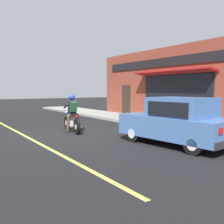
% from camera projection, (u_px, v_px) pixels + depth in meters
% --- Properties ---
extents(ground_plane, '(80.00, 80.00, 0.00)m').
position_uv_depth(ground_plane, '(70.00, 133.00, 11.01)').
color(ground_plane, black).
extents(sidewalk_curb, '(2.60, 22.00, 0.14)m').
position_uv_depth(sidewalk_curb, '(123.00, 118.00, 16.22)').
color(sidewalk_curb, gray).
rests_on(sidewalk_curb, ground).
extents(lane_stripe, '(0.12, 19.80, 0.01)m').
position_uv_depth(lane_stripe, '(9.00, 128.00, 12.49)').
color(lane_stripe, '#D1C64C').
rests_on(lane_stripe, ground).
extents(storefront_building, '(1.25, 11.07, 4.20)m').
position_uv_depth(storefront_building, '(161.00, 84.00, 15.48)').
color(storefront_building, brown).
rests_on(storefront_building, ground).
extents(motorcycle_with_rider, '(0.63, 2.01, 1.62)m').
position_uv_depth(motorcycle_with_rider, '(72.00, 116.00, 11.16)').
color(motorcycle_with_rider, black).
rests_on(motorcycle_with_rider, ground).
extents(car_hatchback, '(2.00, 3.92, 1.57)m').
position_uv_depth(car_hatchback, '(176.00, 122.00, 8.55)').
color(car_hatchback, black).
rests_on(car_hatchback, ground).
extents(fire_hydrant, '(0.36, 0.24, 0.88)m').
position_uv_depth(fire_hydrant, '(172.00, 114.00, 13.41)').
color(fire_hydrant, red).
rests_on(fire_hydrant, sidewalk_curb).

